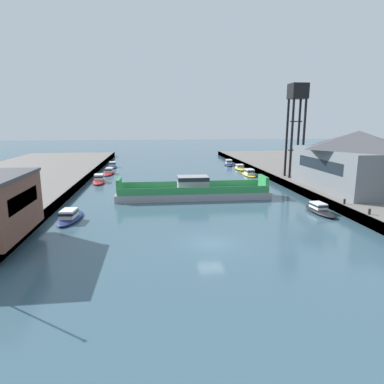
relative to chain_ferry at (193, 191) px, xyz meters
The scene contains 17 objects.
ground_plane 20.72m from the chain_ferry, 92.11° to the right, with size 400.00×400.00×0.00m, color #385666.
quay_right 31.71m from the chain_ferry, ahead, with size 28.00×140.00×1.28m.
chain_ferry is the anchor object (origin of this frame).
moored_boat_near_left 25.52m from the chain_ferry, 53.38° to the left, with size 2.34×7.46×1.54m.
moored_boat_near_right 31.06m from the chain_ferry, 121.49° to the left, with size 2.74×7.29×1.45m.
moored_boat_mid_left 41.96m from the chain_ferry, 113.51° to the left, with size 3.04×6.56×1.45m.
moored_boat_mid_right 34.49m from the chain_ferry, 62.68° to the left, with size 2.83×7.04×1.23m.
moored_boat_far_left 41.72m from the chain_ferry, 69.19° to the left, with size 2.87×7.66×1.62m.
moored_boat_far_right 22.89m from the chain_ferry, 137.49° to the left, with size 2.91×7.12×1.66m.
moored_boat_upstream_a 19.62m from the chain_ferry, 146.96° to the right, with size 2.91×7.05×1.45m.
moored_boat_upstream_b 19.09m from the chain_ferry, 36.08° to the right, with size 2.48×6.48×1.34m.
warehouse_shed 26.54m from the chain_ferry, ahead, with size 12.54×19.77×9.17m.
crane_tower 27.22m from the chain_ferry, 26.50° to the left, with size 3.08×3.08×17.54m.
bollard_left_mid 26.33m from the chain_ferry, 139.69° to the right, with size 0.32×0.32×0.71m.
bollard_right_mid 25.03m from the chain_ferry, 42.14° to the right, with size 0.32×0.32×0.71m.
bollard_left_aft 22.81m from the chain_ferry, 151.68° to the right, with size 0.32×0.32×0.71m.
bollard_right_aft 21.92m from the chain_ferry, 32.17° to the right, with size 0.32×0.32×0.71m.
Camera 1 is at (-5.56, -30.63, 11.77)m, focal length 31.18 mm.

